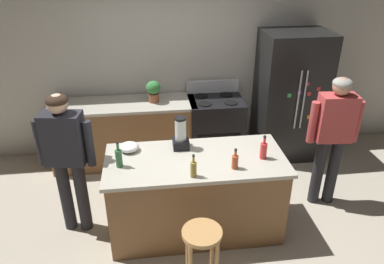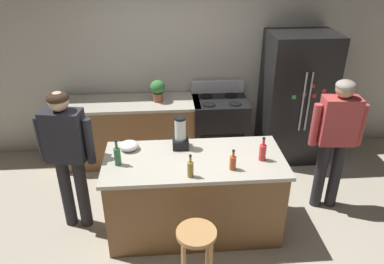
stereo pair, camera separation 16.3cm
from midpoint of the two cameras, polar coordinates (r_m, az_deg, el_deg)
ground_plane at (r=4.32m, az=-0.61°, el=-14.49°), size 14.00×14.00×0.00m
back_wall at (r=5.38m, az=-3.11°, el=10.84°), size 8.00×0.10×2.70m
kitchen_island at (r=4.02m, az=-0.64°, el=-9.64°), size 1.85×0.85×0.91m
back_counter_run at (r=5.34m, az=-11.12°, el=-0.12°), size 2.00×0.64×0.91m
refrigerator at (r=5.44m, az=14.09°, el=5.36°), size 0.90×0.73×1.83m
stove_range at (r=5.37m, az=2.71°, el=0.65°), size 0.76×0.65×1.09m
person_by_island_left at (r=3.98m, az=-19.99°, el=-3.00°), size 0.60×0.28×1.61m
person_by_sink_right at (r=4.43m, az=20.01°, el=0.16°), size 0.60×0.25×1.61m
bar_stool at (r=3.42m, az=0.11°, el=-16.82°), size 0.36×0.36×0.63m
potted_plant at (r=5.07m, az=-6.90°, el=6.46°), size 0.20×0.20×0.30m
blender_appliance at (r=3.89m, az=-2.97°, el=-0.49°), size 0.17×0.17×0.36m
bottle_vinegar at (r=3.45m, az=-1.13°, el=-5.72°), size 0.06×0.06×0.24m
bottle_olive_oil at (r=3.68m, az=-12.50°, el=-3.90°), size 0.07×0.07×0.28m
bottle_cooking_sauce at (r=3.59m, az=5.38°, el=-4.55°), size 0.06×0.06×0.22m
bottle_soda at (r=3.78m, az=9.79°, el=-2.79°), size 0.07×0.07×0.26m
mixing_bowl at (r=3.95m, az=-10.86°, el=-2.31°), size 0.20×0.20×0.09m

